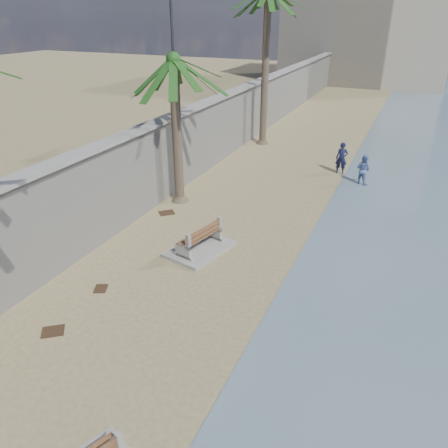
% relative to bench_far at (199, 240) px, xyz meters
% --- Properties ---
extents(ground_plane, '(140.00, 140.00, 0.00)m').
position_rel_bench_far_xyz_m(ground_plane, '(1.41, -6.86, -0.44)').
color(ground_plane, '#8E7F57').
extents(seawall, '(0.45, 70.00, 3.50)m').
position_rel_bench_far_xyz_m(seawall, '(-3.79, 13.14, 1.31)').
color(seawall, gray).
rests_on(seawall, ground_plane).
extents(wall_cap, '(0.80, 70.00, 0.12)m').
position_rel_bench_far_xyz_m(wall_cap, '(-3.79, 13.14, 3.11)').
color(wall_cap, gray).
rests_on(wall_cap, seawall).
extents(end_building, '(18.00, 12.00, 14.00)m').
position_rel_bench_far_xyz_m(end_building, '(-0.59, 45.14, 6.56)').
color(end_building, '#B7AA93').
rests_on(end_building, ground_plane).
extents(bench_far, '(2.13, 2.70, 1.00)m').
position_rel_bench_far_xyz_m(bench_far, '(0.00, 0.00, 0.00)').
color(bench_far, gray).
rests_on(bench_far, ground_plane).
extents(palm_mid, '(5.00, 5.00, 7.03)m').
position_rel_bench_far_xyz_m(palm_mid, '(-2.90, 3.76, 5.62)').
color(palm_mid, brown).
rests_on(palm_mid, ground_plane).
extents(streetlight, '(0.28, 0.28, 5.12)m').
position_rel_bench_far_xyz_m(streetlight, '(-3.69, 5.14, 6.21)').
color(streetlight, '#2D2D33').
rests_on(streetlight, wall_cap).
extents(person_a, '(0.72, 0.51, 1.92)m').
position_rel_bench_far_xyz_m(person_a, '(3.14, 10.49, 0.52)').
color(person_a, '#131634').
rests_on(person_a, ground_plane).
extents(person_b, '(0.99, 0.90, 1.66)m').
position_rel_bench_far_xyz_m(person_b, '(4.41, 9.37, 0.39)').
color(person_b, '#516AA8').
rests_on(person_b, ground_plane).
extents(debris_b, '(0.76, 0.74, 0.03)m').
position_rel_bench_far_xyz_m(debris_b, '(-1.67, -5.62, -0.42)').
color(debris_b, '#382616').
rests_on(debris_b, ground_plane).
extents(debris_c, '(0.81, 0.81, 0.03)m').
position_rel_bench_far_xyz_m(debris_c, '(-2.77, 2.34, -0.42)').
color(debris_c, '#382616').
rests_on(debris_c, ground_plane).
extents(debris_d, '(0.55, 0.59, 0.03)m').
position_rel_bench_far_xyz_m(debris_d, '(-1.76, -3.44, -0.42)').
color(debris_d, '#382616').
rests_on(debris_d, ground_plane).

